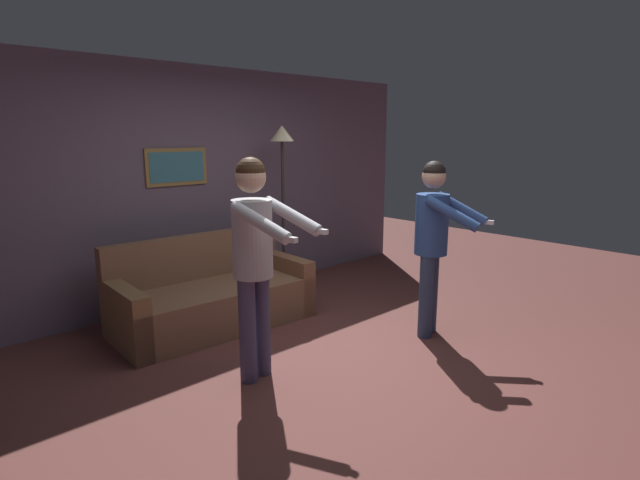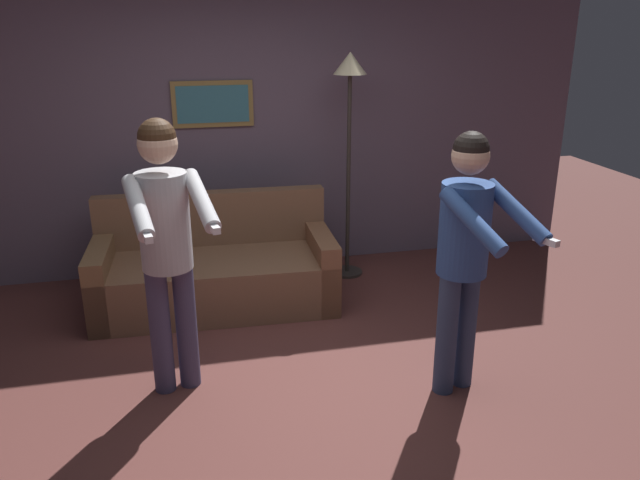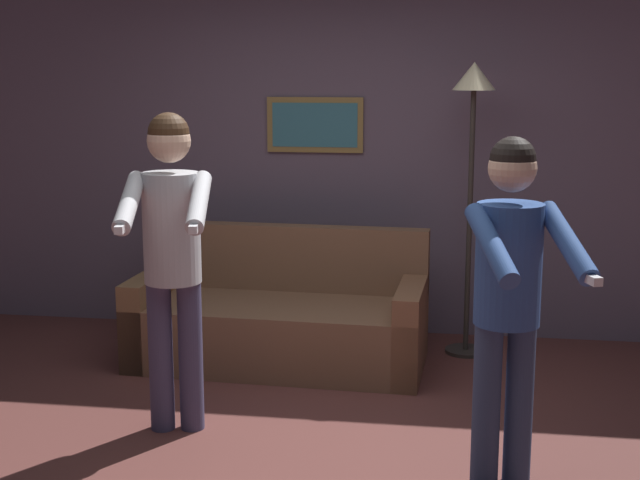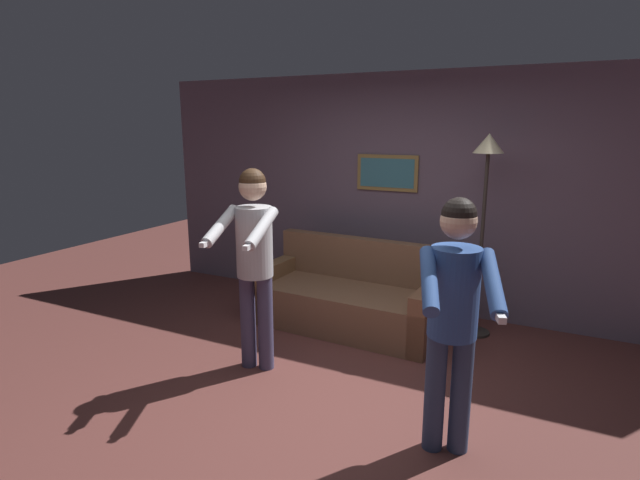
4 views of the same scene
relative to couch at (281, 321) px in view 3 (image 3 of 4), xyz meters
The scene contains 6 objects.
ground_plane 1.51m from the couch, 74.53° to the right, with size 12.00×12.00×0.00m, color brown.
back_wall_assembly 1.38m from the couch, 64.62° to the left, with size 6.40×0.09×2.60m.
couch is the anchor object (origin of this frame).
torchiere_lamp 1.82m from the couch, 17.17° to the left, with size 0.28×0.28×1.97m.
person_standing_left 1.47m from the couch, 105.40° to the right, with size 0.52×0.73×1.71m.
person_standing_right 2.23m from the couch, 49.60° to the right, with size 0.56×0.65×1.64m.
Camera 3 is at (0.72, -4.16, 1.93)m, focal length 50.00 mm.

